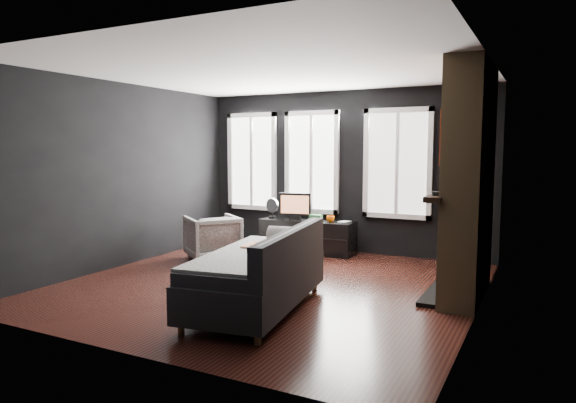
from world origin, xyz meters
The scene contains 18 objects.
floor centered at (0.00, 0.00, 0.00)m, with size 5.00×5.00×0.00m, color black.
ceiling centered at (0.00, 0.00, 2.70)m, with size 5.00×5.00×0.00m, color white.
wall_back centered at (0.00, 2.50, 1.35)m, with size 5.00×0.02×2.70m, color black.
wall_left centered at (-2.50, 0.00, 1.35)m, with size 0.02×5.00×2.70m, color black.
wall_right centered at (2.50, 0.00, 1.35)m, with size 0.02×5.00×2.70m, color black.
windows centered at (-0.45, 2.46, 2.38)m, with size 4.00×0.16×1.76m, color white, non-canonical shape.
fireplace centered at (2.30, 0.60, 1.35)m, with size 0.70×1.62×2.70m, color #93724C, non-canonical shape.
sofa centered at (0.36, -0.94, 0.45)m, with size 1.04×2.09×0.90m, color black, non-canonical shape.
stripe_pillow centered at (0.51, -0.44, 0.65)m, with size 0.08×0.32×0.32m, color gray.
armchair centered at (-1.54, 0.90, 0.39)m, with size 0.75×0.70×0.77m, color silver.
media_console centered at (-0.45, 2.10, 0.27)m, with size 1.59×0.50×0.55m, color black, non-canonical shape.
monitor centered at (-0.69, 2.11, 0.80)m, with size 0.56×0.12×0.50m, color black, non-canonical shape.
desk_fan centered at (-1.12, 2.08, 0.72)m, with size 0.25×0.25×0.35m, color #9C9C9C, non-canonical shape.
mug centered at (-0.03, 2.07, 0.61)m, with size 0.13×0.10×0.13m, color #F05C01.
book centered at (0.11, 2.17, 0.65)m, with size 0.15×0.02×0.20m, color beige.
storage_box centered at (-0.28, 2.05, 0.60)m, with size 0.20×0.13×0.11m, color #34713E.
mantel_vase centered at (2.05, 1.05, 1.33)m, with size 0.20×0.21×0.20m, color orange.
mantel_clock centered at (2.05, 0.05, 1.25)m, with size 0.13×0.13×0.04m, color black.
Camera 1 is at (3.13, -5.61, 1.73)m, focal length 32.00 mm.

